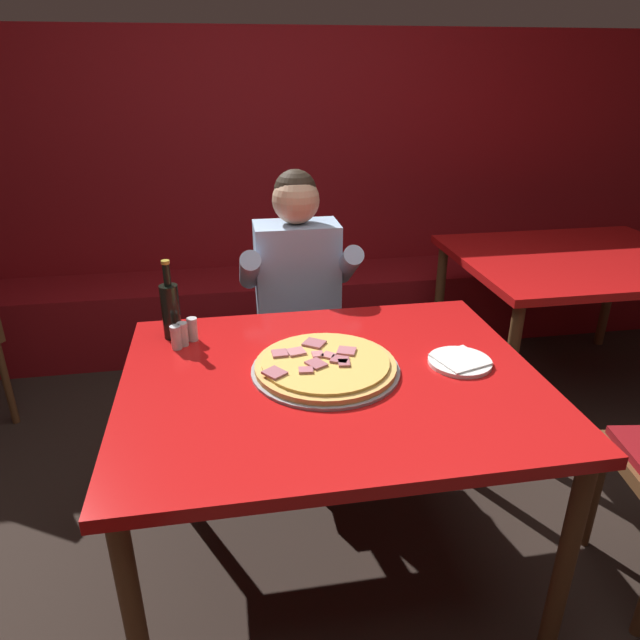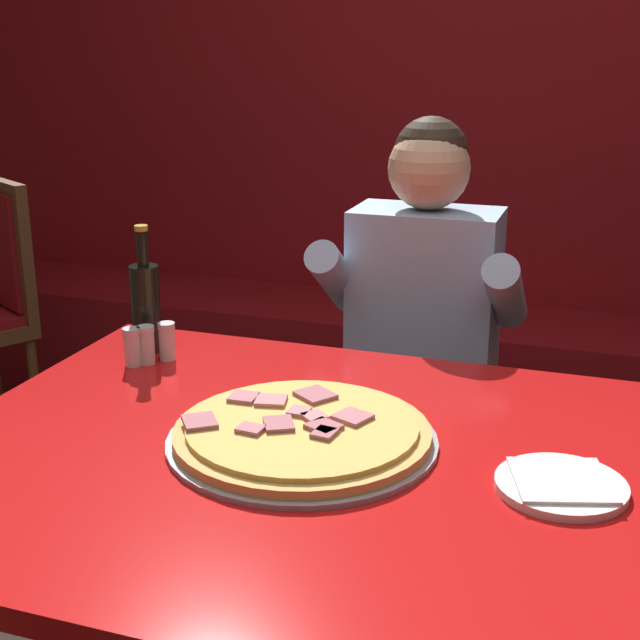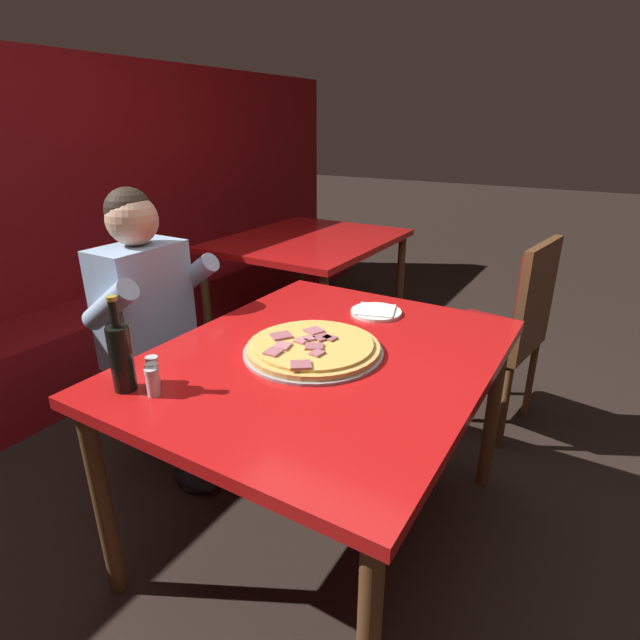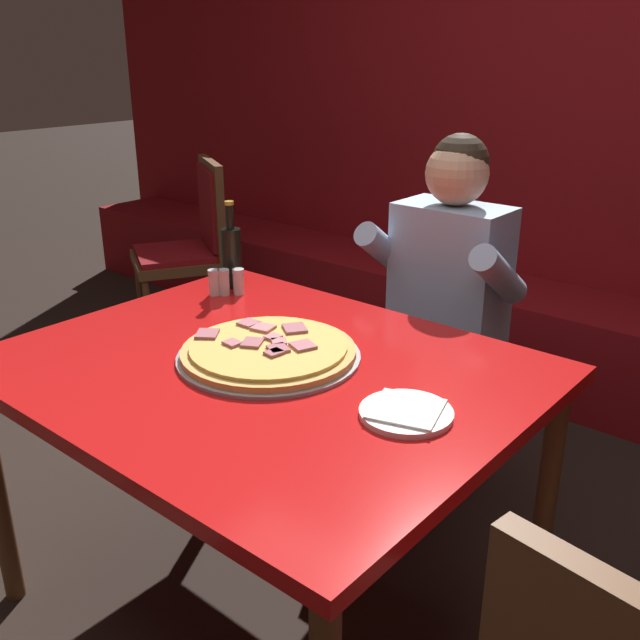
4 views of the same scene
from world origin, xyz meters
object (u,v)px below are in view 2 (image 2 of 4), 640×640
(shaker_black_pepper, at_px, (132,349))
(diner_seated_blue_shirt, at_px, (416,343))
(plate_white_paper, at_px, (561,485))
(shaker_oregano, at_px, (167,343))
(pizza, at_px, (302,433))
(shaker_red_pepper_flakes, at_px, (146,347))
(main_dining_table, at_px, (304,490))
(beer_bottle, at_px, (146,304))

(shaker_black_pepper, relative_size, diner_seated_blue_shirt, 0.07)
(plate_white_paper, distance_m, shaker_oregano, 0.94)
(pizza, xyz_separation_m, plate_white_paper, (0.45, -0.03, -0.01))
(shaker_black_pepper, bearing_deg, shaker_red_pepper_flakes, 46.09)
(shaker_oregano, bearing_deg, shaker_black_pepper, -132.93)
(shaker_oregano, bearing_deg, main_dining_table, -37.32)
(main_dining_table, xyz_separation_m, beer_bottle, (-0.52, 0.38, 0.18))
(pizza, relative_size, beer_bottle, 1.65)
(main_dining_table, distance_m, diner_seated_blue_shirt, 0.83)
(diner_seated_blue_shirt, bearing_deg, shaker_oregano, -132.88)
(main_dining_table, distance_m, shaker_oregano, 0.57)
(main_dining_table, distance_m, pizza, 0.10)
(plate_white_paper, xyz_separation_m, shaker_red_pepper_flakes, (-0.91, 0.30, 0.03))
(plate_white_paper, distance_m, diner_seated_blue_shirt, 0.93)
(shaker_oregano, relative_size, shaker_black_pepper, 1.00)
(shaker_red_pepper_flakes, xyz_separation_m, diner_seated_blue_shirt, (0.49, 0.53, -0.11))
(main_dining_table, bearing_deg, shaker_black_pepper, 150.61)
(main_dining_table, bearing_deg, shaker_red_pepper_flakes, 147.50)
(pizza, xyz_separation_m, shaker_black_pepper, (-0.48, 0.25, 0.02))
(shaker_oregano, distance_m, shaker_black_pepper, 0.08)
(shaker_black_pepper, bearing_deg, diner_seated_blue_shirt, 47.11)
(shaker_oregano, bearing_deg, diner_seated_blue_shirt, 47.12)
(main_dining_table, relative_size, pizza, 2.75)
(shaker_black_pepper, bearing_deg, beer_bottle, 100.23)
(pizza, height_order, diner_seated_blue_shirt, diner_seated_blue_shirt)
(main_dining_table, relative_size, diner_seated_blue_shirt, 1.04)
(plate_white_paper, relative_size, beer_bottle, 0.72)
(pizza, relative_size, shaker_oregano, 5.61)
(shaker_red_pepper_flakes, height_order, shaker_black_pepper, same)
(shaker_oregano, bearing_deg, shaker_red_pepper_flakes, -132.28)
(pizza, xyz_separation_m, diner_seated_blue_shirt, (0.03, 0.79, -0.09))
(shaker_oregano, bearing_deg, plate_white_paper, -20.69)
(pizza, bearing_deg, beer_bottle, 145.49)
(plate_white_paper, height_order, shaker_red_pepper_flakes, shaker_red_pepper_flakes)
(pizza, bearing_deg, shaker_oregano, 144.71)
(shaker_red_pepper_flakes, xyz_separation_m, shaker_black_pepper, (-0.02, -0.02, 0.00))
(plate_white_paper, bearing_deg, diner_seated_blue_shirt, 117.25)
(shaker_red_pepper_flakes, distance_m, diner_seated_blue_shirt, 0.72)
(plate_white_paper, bearing_deg, shaker_red_pepper_flakes, 161.96)
(pizza, bearing_deg, main_dining_table, -66.15)
(beer_bottle, bearing_deg, pizza, -34.51)
(beer_bottle, distance_m, shaker_red_pepper_flakes, 0.11)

